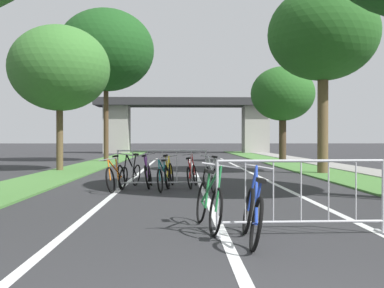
{
  "coord_description": "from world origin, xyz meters",
  "views": [
    {
      "loc": [
        -0.6,
        -2.35,
        1.33
      ],
      "look_at": [
        -0.18,
        14.46,
        1.16
      ],
      "focal_mm": 43.56,
      "sensor_mm": 36.0,
      "label": 1
    }
  ],
  "objects_px": {
    "tree_right_oak_near": "(323,35)",
    "bicycle_blue_3": "(252,214)",
    "bicycle_green_0": "(209,203)",
    "crowd_barrier_nearest": "(301,197)",
    "bicycle_silver_2": "(210,177)",
    "crowd_barrier_second": "(162,170)",
    "tree_left_cypress_far": "(106,51)",
    "tree_right_oak_mid": "(283,94)",
    "bicycle_red_4": "(192,175)",
    "bicycle_purple_7": "(148,174)",
    "bicycle_teal_5": "(164,177)",
    "bicycle_yellow_1": "(169,174)",
    "tree_left_pine_near": "(60,69)",
    "bicycle_black_6": "(130,174)",
    "bicycle_orange_8": "(116,177)"
  },
  "relations": [
    {
      "from": "bicycle_silver_2",
      "to": "bicycle_blue_3",
      "type": "relative_size",
      "value": 0.93
    },
    {
      "from": "tree_right_oak_mid",
      "to": "bicycle_orange_8",
      "type": "relative_size",
      "value": 3.28
    },
    {
      "from": "tree_right_oak_near",
      "to": "bicycle_silver_2",
      "type": "relative_size",
      "value": 4.53
    },
    {
      "from": "tree_left_pine_near",
      "to": "bicycle_purple_7",
      "type": "xyz_separation_m",
      "value": [
        4.15,
        -6.74,
        -3.92
      ]
    },
    {
      "from": "crowd_barrier_second",
      "to": "bicycle_blue_3",
      "type": "height_order",
      "value": "crowd_barrier_second"
    },
    {
      "from": "crowd_barrier_nearest",
      "to": "bicycle_red_4",
      "type": "bearing_deg",
      "value": 101.95
    },
    {
      "from": "tree_right_oak_near",
      "to": "bicycle_green_0",
      "type": "distance_m",
      "value": 12.93
    },
    {
      "from": "bicycle_green_0",
      "to": "tree_right_oak_mid",
      "type": "bearing_deg",
      "value": -113.34
    },
    {
      "from": "tree_left_cypress_far",
      "to": "bicycle_teal_5",
      "type": "xyz_separation_m",
      "value": [
        3.94,
        -15.5,
        -6.21
      ]
    },
    {
      "from": "bicycle_purple_7",
      "to": "tree_left_cypress_far",
      "type": "bearing_deg",
      "value": 103.28
    },
    {
      "from": "bicycle_blue_3",
      "to": "tree_left_pine_near",
      "type": "bearing_deg",
      "value": 116.73
    },
    {
      "from": "tree_right_oak_near",
      "to": "bicycle_purple_7",
      "type": "bearing_deg",
      "value": -142.57
    },
    {
      "from": "tree_left_cypress_far",
      "to": "bicycle_blue_3",
      "type": "bearing_deg",
      "value": -76.21
    },
    {
      "from": "tree_left_cypress_far",
      "to": "tree_right_oak_mid",
      "type": "bearing_deg",
      "value": -4.32
    },
    {
      "from": "bicycle_black_6",
      "to": "bicycle_purple_7",
      "type": "relative_size",
      "value": 1.0
    },
    {
      "from": "bicycle_yellow_1",
      "to": "bicycle_purple_7",
      "type": "relative_size",
      "value": 1.04
    },
    {
      "from": "bicycle_blue_3",
      "to": "bicycle_teal_5",
      "type": "height_order",
      "value": "bicycle_blue_3"
    },
    {
      "from": "tree_left_pine_near",
      "to": "crowd_barrier_nearest",
      "type": "bearing_deg",
      "value": -62.93
    },
    {
      "from": "tree_right_oak_mid",
      "to": "bicycle_silver_2",
      "type": "xyz_separation_m",
      "value": [
        -5.15,
        -14.77,
        -3.59
      ]
    },
    {
      "from": "bicycle_orange_8",
      "to": "bicycle_red_4",
      "type": "bearing_deg",
      "value": -148.58
    },
    {
      "from": "bicycle_black_6",
      "to": "tree_left_cypress_far",
      "type": "bearing_deg",
      "value": -65.01
    },
    {
      "from": "crowd_barrier_nearest",
      "to": "bicycle_teal_5",
      "type": "height_order",
      "value": "crowd_barrier_nearest"
    },
    {
      "from": "tree_left_cypress_far",
      "to": "tree_right_oak_near",
      "type": "height_order",
      "value": "tree_left_cypress_far"
    },
    {
      "from": "bicycle_red_4",
      "to": "bicycle_purple_7",
      "type": "height_order",
      "value": "bicycle_red_4"
    },
    {
      "from": "bicycle_teal_5",
      "to": "crowd_barrier_second",
      "type": "bearing_deg",
      "value": -73.22
    },
    {
      "from": "tree_left_pine_near",
      "to": "bicycle_black_6",
      "type": "xyz_separation_m",
      "value": [
        3.67,
        -6.78,
        -3.92
      ]
    },
    {
      "from": "tree_left_pine_near",
      "to": "crowd_barrier_second",
      "type": "relative_size",
      "value": 2.5
    },
    {
      "from": "tree_right_oak_near",
      "to": "bicycle_blue_3",
      "type": "height_order",
      "value": "tree_right_oak_near"
    },
    {
      "from": "crowd_barrier_nearest",
      "to": "bicycle_silver_2",
      "type": "distance_m",
      "value": 5.63
    },
    {
      "from": "bicycle_green_0",
      "to": "bicycle_black_6",
      "type": "bearing_deg",
      "value": -81.09
    },
    {
      "from": "tree_left_cypress_far",
      "to": "bicycle_teal_5",
      "type": "distance_m",
      "value": 17.16
    },
    {
      "from": "bicycle_green_0",
      "to": "bicycle_red_4",
      "type": "height_order",
      "value": "bicycle_green_0"
    },
    {
      "from": "tree_right_oak_near",
      "to": "bicycle_blue_3",
      "type": "relative_size",
      "value": 4.23
    },
    {
      "from": "tree_left_cypress_far",
      "to": "bicycle_teal_5",
      "type": "bearing_deg",
      "value": -75.75
    },
    {
      "from": "tree_right_oak_near",
      "to": "crowd_barrier_second",
      "type": "height_order",
      "value": "tree_right_oak_near"
    },
    {
      "from": "tree_right_oak_near",
      "to": "bicycle_orange_8",
      "type": "relative_size",
      "value": 4.25
    },
    {
      "from": "crowd_barrier_second",
      "to": "bicycle_blue_3",
      "type": "distance_m",
      "value": 6.59
    },
    {
      "from": "tree_right_oak_mid",
      "to": "bicycle_orange_8",
      "type": "xyz_separation_m",
      "value": [
        -7.57,
        -14.78,
        -3.58
      ]
    },
    {
      "from": "bicycle_red_4",
      "to": "bicycle_purple_7",
      "type": "bearing_deg",
      "value": -170.12
    },
    {
      "from": "tree_right_oak_mid",
      "to": "bicycle_orange_8",
      "type": "distance_m",
      "value": 16.98
    },
    {
      "from": "bicycle_orange_8",
      "to": "tree_left_pine_near",
      "type": "bearing_deg",
      "value": -58.2
    },
    {
      "from": "tree_left_cypress_far",
      "to": "bicycle_red_4",
      "type": "bearing_deg",
      "value": -72.28
    },
    {
      "from": "bicycle_red_4",
      "to": "crowd_barrier_nearest",
      "type": "bearing_deg",
      "value": -68.51
    },
    {
      "from": "bicycle_teal_5",
      "to": "bicycle_yellow_1",
      "type": "bearing_deg",
      "value": -88.57
    },
    {
      "from": "bicycle_black_6",
      "to": "crowd_barrier_nearest",
      "type": "bearing_deg",
      "value": 129.08
    },
    {
      "from": "bicycle_green_0",
      "to": "tree_right_oak_near",
      "type": "bearing_deg",
      "value": -122.85
    },
    {
      "from": "tree_left_pine_near",
      "to": "bicycle_orange_8",
      "type": "xyz_separation_m",
      "value": [
        3.39,
        -7.6,
        -3.92
      ]
    },
    {
      "from": "tree_right_oak_near",
      "to": "bicycle_silver_2",
      "type": "distance_m",
      "value": 8.91
    },
    {
      "from": "bicycle_blue_3",
      "to": "bicycle_purple_7",
      "type": "bearing_deg",
      "value": 107.87
    },
    {
      "from": "tree_left_cypress_far",
      "to": "bicycle_blue_3",
      "type": "relative_size",
      "value": 5.29
    }
  ]
}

